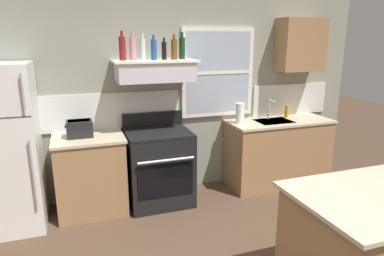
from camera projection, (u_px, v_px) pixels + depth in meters
back_wall at (172, 89)px, 4.36m from camera, size 5.40×0.11×2.70m
refrigerator at (3, 149)px, 3.52m from camera, size 0.70×0.72×1.75m
counter_left_of_stove at (91, 174)px, 3.95m from camera, size 0.79×0.63×0.91m
toaster at (80, 128)px, 3.81m from camera, size 0.30×0.20×0.19m
stove_range at (159, 167)px, 4.17m from camera, size 0.76×0.69×1.09m
range_hood_shelf at (155, 70)px, 3.96m from camera, size 0.96×0.52×0.24m
bottle_red_label_wine at (122, 48)px, 3.79m from camera, size 0.07×0.07×0.32m
bottle_rose_pink at (133, 48)px, 3.83m from camera, size 0.07×0.07×0.31m
bottle_clear_tall at (143, 49)px, 3.90m from camera, size 0.06×0.06×0.30m
bottle_blue_liqueur at (154, 49)px, 3.87m from camera, size 0.07×0.07×0.28m
bottle_balsamic_dark at (164, 50)px, 3.93m from camera, size 0.06×0.06×0.25m
bottle_amber_wine at (174, 49)px, 3.94m from camera, size 0.07×0.07×0.28m
bottle_dark_green_wine at (182, 48)px, 4.04m from camera, size 0.07×0.07×0.31m
counter_right_with_sink at (277, 152)px, 4.74m from camera, size 1.43×0.63×0.91m
sink_faucet at (270, 107)px, 4.64m from camera, size 0.03×0.17×0.28m
paper_towel_roll at (240, 113)px, 4.40m from camera, size 0.11×0.11×0.27m
dish_soap_bottle at (287, 111)px, 4.75m from camera, size 0.06×0.06×0.18m
kitchen_island at (382, 248)px, 2.56m from camera, size 1.40×0.90×0.91m
upper_cabinet_right at (301, 45)px, 4.62m from camera, size 0.64×0.32×0.70m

